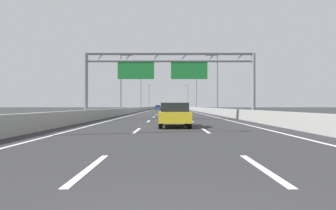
{
  "coord_description": "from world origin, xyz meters",
  "views": [
    {
      "loc": [
        -0.16,
        -2.45,
        1.31
      ],
      "look_at": [
        0.14,
        64.12,
        1.48
      ],
      "focal_mm": 30.48,
      "sensor_mm": 36.0,
      "label": 1
    }
  ],
  "objects_px": {
    "streetlamp_left_far": "(140,91)",
    "streetlamp_left_distant": "(148,95)",
    "orange_car": "(176,107)",
    "streetlamp_right_distant": "(186,95)",
    "streetlamp_right_far": "(194,91)",
    "streetlamp_right_mid": "(214,80)",
    "streetlamp_left_mid": "(121,80)",
    "black_car": "(169,111)",
    "silver_car": "(178,107)",
    "blue_car": "(157,107)",
    "box_truck": "(167,104)",
    "yellow_car": "(173,115)",
    "sign_gantry": "(167,68)"
  },
  "relations": [
    {
      "from": "sign_gantry",
      "to": "streetlamp_right_mid",
      "type": "relative_size",
      "value": 1.68
    },
    {
      "from": "streetlamp_right_distant",
      "to": "orange_car",
      "type": "xyz_separation_m",
      "value": [
        -3.71,
        8.72,
        -4.62
      ]
    },
    {
      "from": "streetlamp_right_mid",
      "to": "streetlamp_right_far",
      "type": "relative_size",
      "value": 1.0
    },
    {
      "from": "box_truck",
      "to": "sign_gantry",
      "type": "bearing_deg",
      "value": -90.08
    },
    {
      "from": "streetlamp_right_mid",
      "to": "yellow_car",
      "type": "distance_m",
      "value": 29.1
    },
    {
      "from": "streetlamp_right_mid",
      "to": "silver_car",
      "type": "distance_m",
      "value": 48.17
    },
    {
      "from": "streetlamp_left_mid",
      "to": "yellow_car",
      "type": "relative_size",
      "value": 2.31
    },
    {
      "from": "silver_car",
      "to": "box_truck",
      "type": "xyz_separation_m",
      "value": [
        -3.72,
        -41.36,
        0.95
      ]
    },
    {
      "from": "box_truck",
      "to": "streetlamp_left_mid",
      "type": "bearing_deg",
      "value": -138.82
    },
    {
      "from": "streetlamp_right_mid",
      "to": "yellow_car",
      "type": "height_order",
      "value": "streetlamp_right_mid"
    },
    {
      "from": "streetlamp_right_mid",
      "to": "blue_car",
      "type": "relative_size",
      "value": 2.13
    },
    {
      "from": "sign_gantry",
      "to": "blue_car",
      "type": "xyz_separation_m",
      "value": [
        -3.45,
        71.55,
        -4.04
      ]
    },
    {
      "from": "streetlamp_right_far",
      "to": "streetlamp_left_distant",
      "type": "distance_m",
      "value": 36.69
    },
    {
      "from": "streetlamp_right_mid",
      "to": "black_car",
      "type": "xyz_separation_m",
      "value": [
        -7.38,
        -14.42,
        -4.65
      ]
    },
    {
      "from": "black_car",
      "to": "silver_car",
      "type": "bearing_deg",
      "value": 86.77
    },
    {
      "from": "streetlamp_right_mid",
      "to": "silver_car",
      "type": "height_order",
      "value": "streetlamp_right_mid"
    },
    {
      "from": "streetlamp_left_distant",
      "to": "silver_car",
      "type": "height_order",
      "value": "streetlamp_left_distant"
    },
    {
      "from": "yellow_car",
      "to": "box_truck",
      "type": "xyz_separation_m",
      "value": [
        -0.36,
        34.22,
        0.94
      ]
    },
    {
      "from": "sign_gantry",
      "to": "streetlamp_left_far",
      "type": "xyz_separation_m",
      "value": [
        -7.31,
        52.38,
        0.59
      ]
    },
    {
      "from": "streetlamp_left_far",
      "to": "orange_car",
      "type": "relative_size",
      "value": 2.07
    },
    {
      "from": "streetlamp_right_far",
      "to": "orange_car",
      "type": "xyz_separation_m",
      "value": [
        -3.71,
        42.23,
        -4.62
      ]
    },
    {
      "from": "yellow_car",
      "to": "streetlamp_left_far",
      "type": "bearing_deg",
      "value": 97.16
    },
    {
      "from": "streetlamp_left_far",
      "to": "silver_car",
      "type": "relative_size",
      "value": 2.05
    },
    {
      "from": "streetlamp_left_mid",
      "to": "streetlamp_left_distant",
      "type": "bearing_deg",
      "value": 90.0
    },
    {
      "from": "blue_car",
      "to": "orange_car",
      "type": "height_order",
      "value": "orange_car"
    },
    {
      "from": "orange_car",
      "to": "black_car",
      "type": "distance_m",
      "value": 90.23
    },
    {
      "from": "orange_car",
      "to": "black_car",
      "type": "relative_size",
      "value": 0.99
    },
    {
      "from": "streetlamp_right_mid",
      "to": "streetlamp_left_mid",
      "type": "bearing_deg",
      "value": 180.0
    },
    {
      "from": "streetlamp_right_far",
      "to": "streetlamp_right_distant",
      "type": "bearing_deg",
      "value": 90.0
    },
    {
      "from": "orange_car",
      "to": "silver_car",
      "type": "bearing_deg",
      "value": -90.33
    },
    {
      "from": "streetlamp_left_distant",
      "to": "orange_car",
      "type": "height_order",
      "value": "streetlamp_left_distant"
    },
    {
      "from": "streetlamp_right_mid",
      "to": "streetlamp_left_far",
      "type": "relative_size",
      "value": 1.0
    },
    {
      "from": "streetlamp_left_far",
      "to": "streetlamp_right_distant",
      "type": "xyz_separation_m",
      "value": [
        14.93,
        33.51,
        0.0
      ]
    },
    {
      "from": "streetlamp_left_mid",
      "to": "blue_car",
      "type": "relative_size",
      "value": 2.13
    },
    {
      "from": "yellow_car",
      "to": "streetlamp_right_distant",
      "type": "bearing_deg",
      "value": 85.64
    },
    {
      "from": "streetlamp_right_far",
      "to": "yellow_car",
      "type": "xyz_separation_m",
      "value": [
        -7.22,
        -61.31,
        -4.64
      ]
    },
    {
      "from": "streetlamp_left_far",
      "to": "yellow_car",
      "type": "relative_size",
      "value": 2.31
    },
    {
      "from": "streetlamp_left_mid",
      "to": "streetlamp_left_distant",
      "type": "xyz_separation_m",
      "value": [
        0.0,
        67.02,
        0.0
      ]
    },
    {
      "from": "streetlamp_left_far",
      "to": "streetlamp_left_distant",
      "type": "xyz_separation_m",
      "value": [
        0.0,
        33.51,
        0.0
      ]
    },
    {
      "from": "streetlamp_right_distant",
      "to": "silver_car",
      "type": "distance_m",
      "value": 20.16
    },
    {
      "from": "streetlamp_left_distant",
      "to": "yellow_car",
      "type": "height_order",
      "value": "streetlamp_left_distant"
    },
    {
      "from": "box_truck",
      "to": "blue_car",
      "type": "bearing_deg",
      "value": 94.31
    },
    {
      "from": "streetlamp_right_mid",
      "to": "box_truck",
      "type": "xyz_separation_m",
      "value": [
        -7.59,
        6.43,
        -3.71
      ]
    },
    {
      "from": "streetlamp_right_mid",
      "to": "streetlamp_left_distant",
      "type": "xyz_separation_m",
      "value": [
        -14.93,
        67.02,
        0.0
      ]
    },
    {
      "from": "silver_car",
      "to": "box_truck",
      "type": "bearing_deg",
      "value": -95.13
    },
    {
      "from": "streetlamp_left_distant",
      "to": "box_truck",
      "type": "relative_size",
      "value": 1.14
    },
    {
      "from": "streetlamp_right_mid",
      "to": "streetlamp_right_distant",
      "type": "bearing_deg",
      "value": 90.0
    },
    {
      "from": "streetlamp_left_distant",
      "to": "box_truck",
      "type": "bearing_deg",
      "value": -83.09
    },
    {
      "from": "streetlamp_left_far",
      "to": "streetlamp_right_far",
      "type": "xyz_separation_m",
      "value": [
        14.93,
        0.0,
        0.0
      ]
    },
    {
      "from": "streetlamp_left_far",
      "to": "streetlamp_left_distant",
      "type": "bearing_deg",
      "value": 90.0
    }
  ]
}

